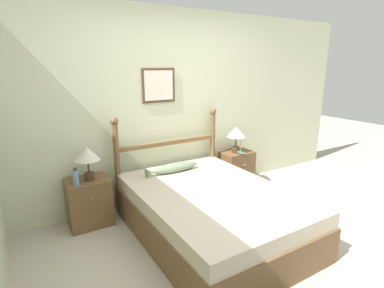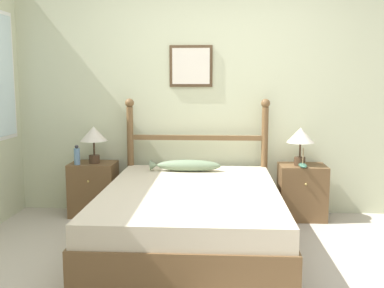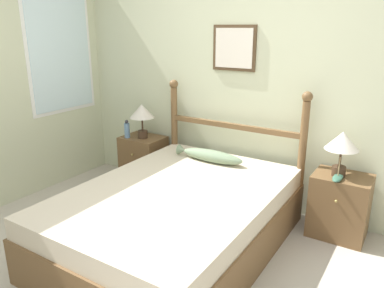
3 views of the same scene
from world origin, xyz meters
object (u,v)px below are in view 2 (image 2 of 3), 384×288
Objects in this scene: bed at (191,219)px; table_lamp_left at (94,136)px; table_lamp_right at (300,137)px; bottle at (77,156)px; nightstand_left at (94,189)px; nightstand_right at (302,192)px; model_boat at (303,165)px; fish_pillow at (186,166)px.

bed is 5.35× the size of table_lamp_left.
bottle is (-2.29, -0.09, -0.20)m from table_lamp_right.
nightstand_left is at bearing 179.37° from table_lamp_right.
table_lamp_right is 2.30m from bottle.
nightstand_right is (2.20, 0.00, 0.00)m from nightstand_left.
table_lamp_left is 1.86× the size of model_boat.
nightstand_right is at bearing 9.92° from fish_pillow.
model_boat is at bearing -2.41° from table_lamp_left.
table_lamp_left is (-1.08, 0.90, 0.59)m from bed.
bed is at bearing -139.74° from table_lamp_right.
nightstand_right is 0.58m from table_lamp_right.
table_lamp_left reaches higher than fish_pillow.
nightstand_left is 2.74× the size of bottle.
nightstand_left is (-1.10, 0.92, 0.02)m from bed.
bottle is at bearing 146.67° from bed.
table_lamp_left reaches higher than bed.
nightstand_right is (1.10, 0.92, 0.02)m from bed.
nightstand_left is 2.70× the size of model_boat.
bottle is (-1.23, 0.81, 0.40)m from bed.
nightstand_left is at bearing 132.40° from table_lamp_left.
bed is 1.51m from table_lamp_right.
fish_pillow is (0.99, -0.18, -0.27)m from table_lamp_left.
bed is 5.35× the size of table_lamp_right.
table_lamp_right is at bearing 40.26° from bed.
nightstand_right is 0.80× the size of fish_pillow.
table_lamp_left and table_lamp_right have the same top height.
table_lamp_left reaches higher than model_boat.
nightstand_right reaches higher than bed.
bed is at bearing -143.18° from model_boat.
fish_pillow is (-1.19, -0.21, 0.30)m from nightstand_right.
nightstand_left is 0.57m from table_lamp_left.
nightstand_left is at bearing 40.32° from bottle.
nightstand_left is at bearing 139.98° from bed.
bottle is 0.29× the size of fish_pillow.
table_lamp_left is at bearing 169.58° from fish_pillow.
bottle reaches higher than bed.
model_boat reaches higher than bed.
bottle is at bearing -139.68° from nightstand_left.
fish_pillow reaches higher than nightstand_right.
bottle is 2.31m from model_boat.
table_lamp_right reaches higher than bed.
bed is 10.08× the size of bottle.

